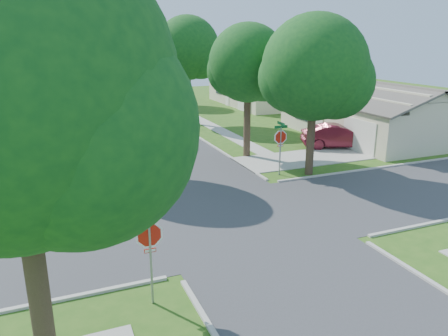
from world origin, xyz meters
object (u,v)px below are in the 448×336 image
stop_sign_sw (150,239)px  house_ne_far (262,91)px  tree_e_mid (188,51)px  tree_sw_corner (16,102)px  tree_ne_corner (315,72)px  tree_w_near (88,62)px  car_driveway (338,136)px  tree_e_near (249,67)px  house_ne_near (369,116)px  stop_sign_ne (281,139)px  car_curb_west (95,103)px  tree_w_mid (72,49)px  tree_w_far (64,56)px  tree_e_far (153,50)px  car_curb_east (158,108)px

stop_sign_sw → house_ne_far: 39.55m
tree_e_mid → tree_sw_corner: (-12.19, -28.00, 0.01)m
tree_e_mid → house_ne_far: tree_e_mid is taller
tree_ne_corner → tree_w_near: bearing=156.4°
tree_e_mid → tree_sw_corner: size_ratio=0.96×
stop_sign_sw → tree_sw_corner: bearing=-140.0°
house_ne_far → car_driveway: house_ne_far is taller
tree_e_near → tree_ne_corner: size_ratio=0.96×
tree_w_near → tree_ne_corner: size_ratio=1.04×
tree_sw_corner → house_ne_near: bearing=37.5°
stop_sign_ne → stop_sign_sw: bearing=-135.0°
house_ne_near → car_curb_west: 27.96m
tree_w_mid → house_ne_far: tree_w_mid is taller
tree_e_near → house_ne_far: tree_e_near is taller
house_ne_near → house_ne_far: size_ratio=1.00×
car_driveway → tree_ne_corner: bearing=153.2°
tree_w_mid → tree_w_far: size_ratio=1.19×
tree_e_near → car_curb_west: bearing=106.3°
tree_w_far → car_driveway: size_ratio=1.64×
stop_sign_ne → tree_e_near: 5.62m
stop_sign_ne → tree_e_far: (0.05, 29.31, 3.95)m
tree_w_near → car_curb_east: (7.84, 17.32, -5.36)m
tree_w_near → car_curb_west: bearing=83.7°
house_ne_far → car_driveway: bearing=-102.5°
stop_sign_sw → tree_ne_corner: tree_ne_corner is taller
tree_sw_corner → car_curb_west: (5.36, 39.32, -5.56)m
tree_e_mid → car_driveway: tree_e_mid is taller
tree_w_mid → car_driveway: size_ratio=1.95×
stop_sign_ne → tree_e_far: bearing=89.9°
tree_e_far → stop_sign_sw: bearing=-103.7°
tree_e_near → tree_ne_corner: tree_ne_corner is taller
car_driveway → tree_e_mid: bearing=50.7°
stop_sign_sw → tree_e_mid: (9.46, 25.71, 4.22)m
tree_w_near → tree_w_far: (-0.01, 25.00, -0.61)m
tree_w_near → tree_ne_corner: 12.02m
stop_sign_ne → tree_w_mid: 19.31m
tree_w_far → car_driveway: tree_w_far is taller
stop_sign_ne → tree_w_mid: tree_w_mid is taller
tree_e_near → car_driveway: size_ratio=1.69×
tree_w_far → tree_sw_corner: (-2.78, -41.00, 0.76)m
tree_e_mid → tree_w_far: size_ratio=1.15×
tree_ne_corner → car_curb_west: tree_ne_corner is taller
car_curb_west → house_ne_near: bearing=123.3°
car_curb_east → tree_e_mid: bearing=-77.1°
tree_e_far → tree_w_mid: (-9.39, -13.00, 0.51)m
tree_e_near → tree_sw_corner: bearing=-127.3°
tree_ne_corner → car_curb_west: bearing=106.7°
tree_e_near → tree_e_mid: bearing=90.0°
car_driveway → car_curb_east: car_driveway is taller
car_driveway → car_curb_west: (-13.57, 23.63, -0.11)m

